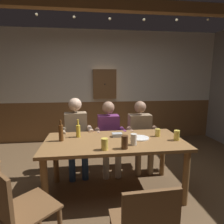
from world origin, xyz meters
The scene contains 20 objects.
ground_plane centered at (0.00, 0.00, 0.00)m, with size 6.90×6.90×0.00m, color brown.
back_wall_upper centered at (0.00, 2.51, 1.83)m, with size 5.75×0.12×1.70m, color silver.
back_wall_wainscot centered at (0.00, 2.51, 0.49)m, with size 5.75×0.12×0.98m, color brown.
ceiling_beam centered at (0.00, 0.71, 2.60)m, with size 5.18×0.14×0.16m, color brown.
dining_table centered at (0.00, 0.16, 0.66)m, with size 1.84×0.90×0.76m.
person_0 centered at (-0.54, 0.83, 0.68)m, with size 0.53×0.56×1.25m.
person_1 centered at (0.00, 0.82, 0.65)m, with size 0.51×0.54×1.18m.
person_2 centered at (0.55, 0.84, 0.65)m, with size 0.53×0.50×1.18m.
chair_empty_far_end centered at (-0.94, -0.72, 0.48)m, with size 0.62×0.62×0.88m.
condiment_caddy centered at (0.06, 0.30, 0.78)m, with size 0.14×0.10×0.05m, color #B2B7BC.
plate_0 centered at (0.35, 0.18, 0.77)m, with size 0.25×0.25×0.01m, color white.
bottle_0 centered at (-0.70, 0.22, 0.87)m, with size 0.06×0.06×0.28m.
bottle_1 centered at (-0.48, 0.35, 0.85)m, with size 0.06×0.06×0.25m.
pint_glass_0 centered at (0.21, -0.05, 0.83)m, with size 0.08×0.08×0.14m, color white.
pint_glass_1 centered at (-0.16, -0.16, 0.83)m, with size 0.08×0.08×0.14m, color #E5C64C.
pint_glass_2 centered at (0.63, 0.25, 0.81)m, with size 0.07×0.07×0.11m, color #E5C64C.
pint_glass_3 centered at (0.82, 0.05, 0.83)m, with size 0.08×0.08×0.13m, color #E5C64C.
pint_glass_4 centered at (0.08, -0.16, 0.84)m, with size 0.08×0.08×0.16m, color #4C2D19.
wall_dart_cabinet centered at (0.07, 2.38, 1.42)m, with size 0.56×0.15×0.70m.
string_lights centered at (0.00, 0.66, 2.44)m, with size 4.06×0.04×0.11m.
Camera 1 is at (-0.33, -2.22, 1.58)m, focal length 30.27 mm.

